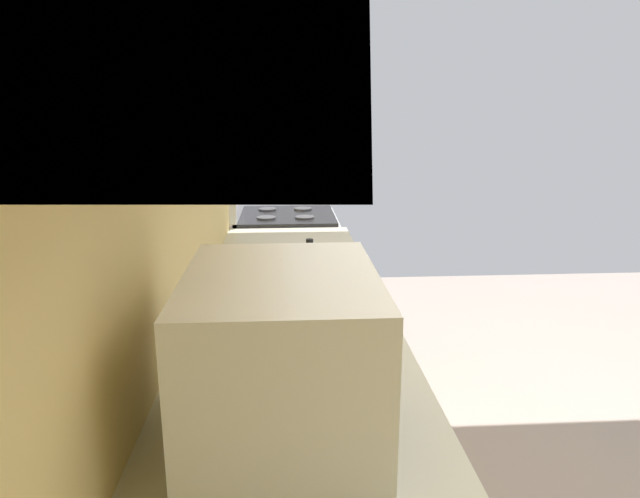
{
  "coord_description": "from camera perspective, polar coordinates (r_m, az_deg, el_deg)",
  "views": [
    {
      "loc": [
        -1.5,
        1.12,
        1.55
      ],
      "look_at": [
        -0.44,
        1.05,
        1.28
      ],
      "focal_mm": 31.42,
      "sensor_mm": 36.0,
      "label": 1
    }
  ],
  "objects": [
    {
      "name": "wall_back",
      "position": [
        1.57,
        -16.94,
        3.71
      ],
      "size": [
        4.43,
        0.12,
        2.55
      ],
      "primitive_type": "cube",
      "color": "#E2C274",
      "rests_on": "ground_plane"
    },
    {
      "name": "oven_range",
      "position": [
        3.47,
        -3.44,
        -3.86
      ],
      "size": [
        0.63,
        0.62,
        1.08
      ],
      "color": "#B7BABF",
      "rests_on": "ground_plane"
    },
    {
      "name": "microwave",
      "position": [
        1.12,
        -3.72,
        -10.82
      ],
      "size": [
        0.48,
        0.37,
        0.34
      ],
      "color": "white",
      "rests_on": "counter_run"
    },
    {
      "name": "bowl",
      "position": [
        1.72,
        -0.32,
        -6.46
      ],
      "size": [
        0.19,
        0.19,
        0.06
      ],
      "color": "gold",
      "rests_on": "counter_run"
    },
    {
      "name": "kettle",
      "position": [
        2.16,
        -1.06,
        -1.23
      ],
      "size": [
        0.15,
        0.11,
        0.15
      ],
      "color": "#B7BABF",
      "rests_on": "counter_run"
    }
  ]
}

